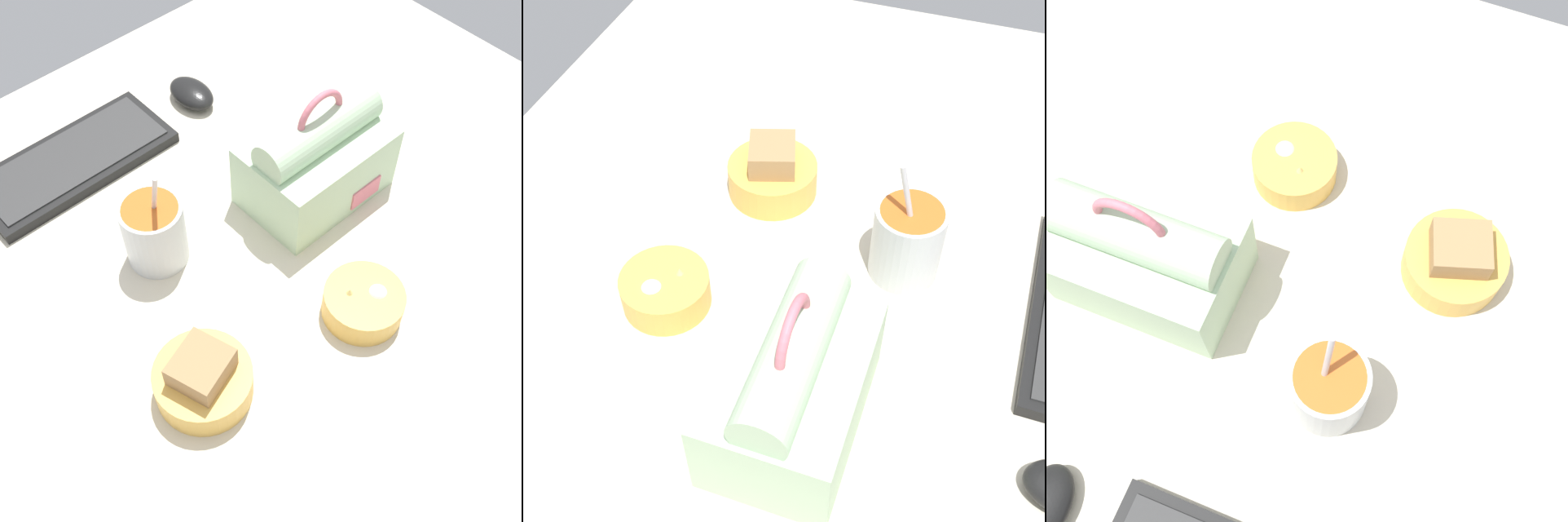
{
  "view_description": "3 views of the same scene",
  "coord_description": "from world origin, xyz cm",
  "views": [
    {
      "loc": [
        -32.72,
        -41.98,
        79.51
      ],
      "look_at": [
        1.65,
        -4.32,
        7.0
      ],
      "focal_mm": 45.0,
      "sensor_mm": 36.0,
      "label": 1
    },
    {
      "loc": [
        56.86,
        14.87,
        72.95
      ],
      "look_at": [
        1.65,
        -4.32,
        7.0
      ],
      "focal_mm": 50.0,
      "sensor_mm": 36.0,
      "label": 2
    },
    {
      "loc": [
        -10.71,
        27.09,
        86.2
      ],
      "look_at": [
        1.65,
        -4.32,
        7.0
      ],
      "focal_mm": 50.0,
      "sensor_mm": 36.0,
      "label": 3
    }
  ],
  "objects": [
    {
      "name": "lunch_bag",
      "position": [
        19.04,
        2.6,
        8.98
      ],
      "size": [
        21.36,
        14.56,
        19.7
      ],
      "color": "#B7D6AD",
      "rests_on": "desk_surface"
    },
    {
      "name": "bento_bowl_sandwich",
      "position": [
        -14.77,
        -11.71,
        5.11
      ],
      "size": [
        12.49,
        12.49,
        8.33
      ],
      "color": "#EAB24C",
      "rests_on": "desk_surface"
    },
    {
      "name": "bento_bowl_snacks",
      "position": [
        8.48,
        -17.24,
        4.32
      ],
      "size": [
        10.99,
        10.99,
        5.19
      ],
      "color": "#EAB24C",
      "rests_on": "desk_surface"
    },
    {
      "name": "soup_cup",
      "position": [
        -6.17,
        9.12,
        7.51
      ],
      "size": [
        8.87,
        8.87,
        17.62
      ],
      "color": "silver",
      "rests_on": "desk_surface"
    },
    {
      "name": "desk_surface",
      "position": [
        0.0,
        0.0,
        1.0
      ],
      "size": [
        140.0,
        110.0,
        2.0
      ],
      "color": "beige",
      "rests_on": "ground"
    }
  ]
}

